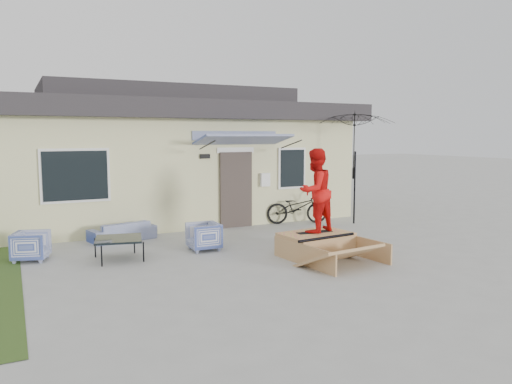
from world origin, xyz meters
name	(u,v)px	position (x,y,z in m)	size (l,w,h in m)	color
ground	(284,270)	(0.00, 0.00, 0.00)	(90.00, 90.00, 0.00)	#A1A29D
house	(165,154)	(0.00, 7.99, 1.94)	(10.80, 8.49, 4.10)	beige
loveseat	(122,228)	(-2.21, 4.09, 0.31)	(1.58, 0.46, 0.62)	#2D408D
armchair_left	(31,244)	(-4.28, 2.94, 0.34)	(0.65, 0.61, 0.67)	#2D408D
armchair_right	(204,235)	(-0.79, 2.25, 0.34)	(0.66, 0.62, 0.68)	#2D408D
coffee_table	(119,249)	(-2.66, 2.22, 0.23)	(0.92, 0.92, 0.45)	black
bicycle	(297,204)	(2.83, 4.20, 0.57)	(0.62, 1.79, 1.14)	black
patio_umbrella	(355,164)	(4.32, 3.46, 1.75)	(2.50, 2.36, 2.20)	black
skate_ramp	(316,244)	(1.18, 0.70, 0.24)	(1.45, 1.93, 0.48)	#AE8151
skateboard	(315,232)	(1.18, 0.75, 0.51)	(0.80, 0.20, 0.05)	black
skater	(315,189)	(1.18, 0.75, 1.42)	(0.87, 0.67, 1.78)	red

